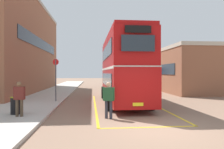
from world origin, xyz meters
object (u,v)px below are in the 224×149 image
(single_deck_bus, at_px, (129,76))
(pedestrian_boarding, at_px, (109,97))
(double_decker_bus, at_px, (123,68))
(bus_stop_sign, at_px, (56,76))
(litter_bin, at_px, (16,105))
(pedestrian_waiting_near, at_px, (19,97))

(single_deck_bus, height_order, pedestrian_boarding, single_deck_bus)
(double_decker_bus, bearing_deg, bus_stop_sign, 174.77)
(double_decker_bus, distance_m, litter_bin, 7.60)
(pedestrian_waiting_near, distance_m, litter_bin, 0.91)
(double_decker_bus, height_order, bus_stop_sign, double_decker_bus)
(pedestrian_boarding, relative_size, pedestrian_waiting_near, 1.07)
(pedestrian_boarding, relative_size, litter_bin, 2.05)
(pedestrian_boarding, bearing_deg, single_deck_bus, 78.48)
(double_decker_bus, distance_m, bus_stop_sign, 4.82)
(pedestrian_boarding, relative_size, bus_stop_sign, 0.57)
(litter_bin, bearing_deg, double_decker_bus, 36.68)
(pedestrian_waiting_near, height_order, litter_bin, pedestrian_waiting_near)
(double_decker_bus, height_order, pedestrian_waiting_near, double_decker_bus)
(pedestrian_boarding, distance_m, bus_stop_sign, 6.62)
(single_deck_bus, bearing_deg, bus_stop_sign, -112.95)
(single_deck_bus, distance_m, pedestrian_boarding, 26.71)
(pedestrian_waiting_near, xyz_separation_m, litter_bin, (-0.37, 0.66, -0.50))
(single_deck_bus, distance_m, pedestrian_waiting_near, 27.69)
(bus_stop_sign, bearing_deg, single_deck_bus, 67.05)
(pedestrian_waiting_near, bearing_deg, single_deck_bus, 70.03)
(litter_bin, bearing_deg, pedestrian_waiting_near, -61.04)
(double_decker_bus, xyz_separation_m, pedestrian_boarding, (-1.40, -5.19, -1.51))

